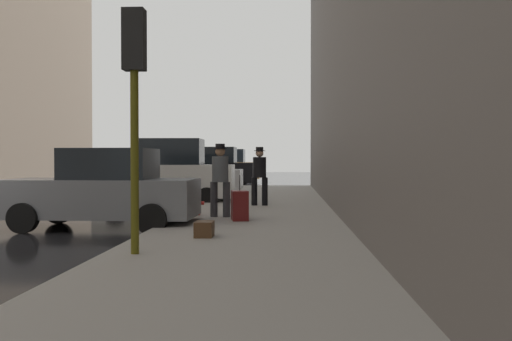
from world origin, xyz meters
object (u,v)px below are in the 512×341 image
at_px(parked_bronze_suv, 227,167).
at_px(pedestrian_with_fedora, 260,173).
at_px(traffic_light, 134,77).
at_px(parked_silver_sedan, 196,175).
at_px(fire_hydrant, 196,201).
at_px(parked_gray_coupe, 103,191).
at_px(duffel_bag, 204,229).
at_px(rolling_suitcase, 240,205).
at_px(pedestrian_with_beanie, 220,176).
at_px(parked_black_suv, 214,169).
at_px(parked_white_van, 167,175).

xyz_separation_m(parked_bronze_suv, pedestrian_with_fedora, (3.26, -21.15, 0.10)).
relative_size(traffic_light, pedestrian_with_fedora, 2.03).
relative_size(parked_silver_sedan, fire_hydrant, 5.97).
bearing_deg(parked_gray_coupe, pedestrian_with_fedora, 55.84).
xyz_separation_m(parked_bronze_suv, duffel_bag, (2.61, -28.28, -0.74)).
bearing_deg(duffel_bag, rolling_suitcase, 82.02).
bearing_deg(pedestrian_with_fedora, pedestrian_with_beanie, -102.52).
relative_size(parked_black_suv, traffic_light, 1.29).
bearing_deg(rolling_suitcase, parked_black_suv, 99.07).
bearing_deg(traffic_light, parked_silver_sedan, 96.19).
bearing_deg(parked_gray_coupe, parked_white_van, 90.00).
bearing_deg(pedestrian_with_fedora, parked_silver_sedan, 111.97).
relative_size(rolling_suitcase, duffel_bag, 2.36).
height_order(parked_silver_sedan, fire_hydrant, parked_silver_sedan).
bearing_deg(pedestrian_with_fedora, fire_hydrant, -115.00).
bearing_deg(rolling_suitcase, pedestrian_with_fedora, 86.67).
bearing_deg(parked_white_van, pedestrian_with_beanie, -65.90).
relative_size(parked_black_suv, fire_hydrant, 6.60).
bearing_deg(parked_bronze_suv, rolling_suitcase, -83.25).
bearing_deg(parked_white_van, parked_silver_sedan, 90.00).
bearing_deg(duffel_bag, parked_black_suv, 96.85).
distance_m(parked_silver_sedan, rolling_suitcase, 12.71).
bearing_deg(traffic_light, fire_hydrant, 90.49).
relative_size(pedestrian_with_beanie, pedestrian_with_fedora, 1.00).
height_order(fire_hydrant, rolling_suitcase, rolling_suitcase).
height_order(parked_black_suv, duffel_bag, parked_black_suv).
relative_size(parked_silver_sedan, duffel_bag, 9.55).
relative_size(pedestrian_with_fedora, rolling_suitcase, 1.71).
distance_m(parked_bronze_suv, pedestrian_with_fedora, 21.40).
xyz_separation_m(rolling_suitcase, duffel_bag, (-0.40, -2.86, -0.20)).
distance_m(parked_silver_sedan, pedestrian_with_fedora, 8.71).
height_order(pedestrian_with_beanie, duffel_bag, pedestrian_with_beanie).
bearing_deg(pedestrian_with_fedora, traffic_light, -98.85).
relative_size(parked_bronze_suv, fire_hydrant, 6.56).
height_order(traffic_light, duffel_bag, traffic_light).
bearing_deg(pedestrian_with_beanie, parked_bronze_suv, 95.72).
bearing_deg(parked_silver_sedan, pedestrian_with_beanie, -77.98).
height_order(parked_silver_sedan, traffic_light, traffic_light).
bearing_deg(pedestrian_with_fedora, parked_white_van, 148.60).
bearing_deg(parked_black_suv, parked_white_van, -90.00).
bearing_deg(fire_hydrant, parked_black_suv, 95.82).
bearing_deg(duffel_bag, fire_hydrant, 101.31).
relative_size(parked_black_suv, rolling_suitcase, 4.47).
bearing_deg(parked_silver_sedan, parked_black_suv, 90.00).
bearing_deg(pedestrian_with_fedora, parked_bronze_suv, 98.75).
bearing_deg(parked_bronze_suv, parked_gray_coupe, -90.00).
height_order(parked_black_suv, pedestrian_with_fedora, parked_black_suv).
bearing_deg(traffic_light, pedestrian_with_fedora, 81.15).
xyz_separation_m(parked_black_suv, duffel_bag, (2.61, -21.70, -0.74)).
bearing_deg(parked_bronze_suv, pedestrian_with_beanie, -84.28).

